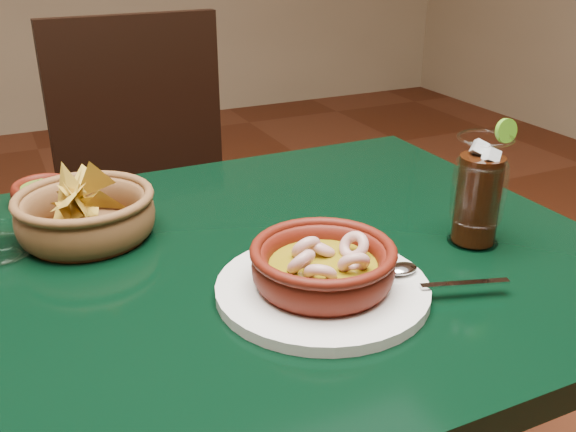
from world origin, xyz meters
name	(u,v)px	position (x,y,z in m)	size (l,w,h in m)	color
dining_table	(193,330)	(0.00, 0.00, 0.65)	(1.20, 0.80, 0.75)	black
dining_chair	(159,205)	(0.13, 0.71, 0.54)	(0.47, 0.47, 0.99)	black
shrimp_plate	(323,271)	(0.13, -0.14, 0.78)	(0.35, 0.27, 0.08)	silver
chip_basket	(85,214)	(-0.11, 0.16, 0.79)	(0.24, 0.24, 0.15)	brown
guacamole_ramekin	(43,192)	(-0.15, 0.33, 0.77)	(0.12, 0.12, 0.04)	#481008
cola_drink	(479,192)	(0.40, -0.10, 0.83)	(0.16, 0.16, 0.18)	white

